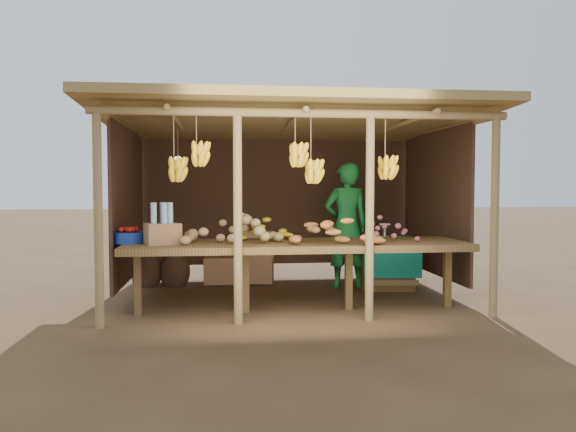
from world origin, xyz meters
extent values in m
plane|color=brown|center=(0.00, 0.00, 0.00)|extent=(60.00, 60.00, 0.00)
cylinder|color=#947B4C|center=(-2.10, -1.50, 1.10)|extent=(0.09, 0.09, 2.20)
cylinder|color=#947B4C|center=(2.10, -1.50, 1.10)|extent=(0.09, 0.09, 2.20)
cylinder|color=#947B4C|center=(-2.10, 1.50, 1.10)|extent=(0.09, 0.09, 2.20)
cylinder|color=#947B4C|center=(2.10, 1.50, 1.10)|extent=(0.09, 0.09, 2.20)
cylinder|color=#947B4C|center=(-0.70, -1.50, 1.10)|extent=(0.09, 0.09, 2.20)
cylinder|color=#947B4C|center=(0.70, -1.50, 1.10)|extent=(0.09, 0.09, 2.20)
cylinder|color=#947B4C|center=(0.00, -1.50, 2.20)|extent=(4.40, 0.09, 0.09)
cylinder|color=#947B4C|center=(0.00, 1.50, 2.20)|extent=(4.40, 0.09, 0.09)
cube|color=#A2874B|center=(0.00, 0.00, 2.29)|extent=(4.70, 3.50, 0.28)
cube|color=#432C1F|center=(0.00, 1.48, 1.21)|extent=(4.20, 0.04, 1.98)
cube|color=#432C1F|center=(-2.08, 0.20, 1.21)|extent=(0.04, 2.40, 1.98)
cube|color=#432C1F|center=(2.08, 0.20, 1.21)|extent=(0.04, 2.40, 1.98)
cube|color=brown|center=(0.00, -0.95, 0.76)|extent=(3.90, 1.05, 0.08)
cube|color=brown|center=(-1.80, -0.95, 0.36)|extent=(0.08, 0.08, 0.72)
cube|color=brown|center=(-0.60, -0.95, 0.36)|extent=(0.08, 0.08, 0.72)
cube|color=brown|center=(0.60, -0.95, 0.36)|extent=(0.08, 0.08, 0.72)
cube|color=brown|center=(1.80, -0.95, 0.36)|extent=(0.08, 0.08, 0.72)
cylinder|color=navy|center=(-1.90, -0.83, 0.86)|extent=(0.35, 0.35, 0.12)
cube|color=#996B44|center=(-1.52, -1.00, 0.92)|extent=(0.44, 0.39, 0.23)
imported|color=#1A752F|center=(0.89, 0.46, 0.89)|extent=(0.69, 0.49, 1.78)
cube|color=brown|center=(1.44, 0.34, 0.33)|extent=(0.77, 0.68, 0.65)
cube|color=#0D9980|center=(1.44, 0.34, 0.69)|extent=(0.86, 0.76, 0.07)
cube|color=#996B44|center=(-0.36, 0.93, 0.21)|extent=(0.51, 0.43, 0.39)
cube|color=#996B44|center=(-0.36, 0.93, 0.60)|extent=(0.51, 0.43, 0.39)
cube|color=#996B44|center=(-0.89, 0.93, 0.21)|extent=(0.51, 0.43, 0.39)
ellipsoid|color=#432C1F|center=(-1.95, 0.90, 0.26)|extent=(0.44, 0.44, 0.60)
ellipsoid|color=#432C1F|center=(-1.55, 0.90, 0.26)|extent=(0.44, 0.44, 0.60)
camera|label=1|loc=(-0.86, -7.31, 1.44)|focal=35.00mm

